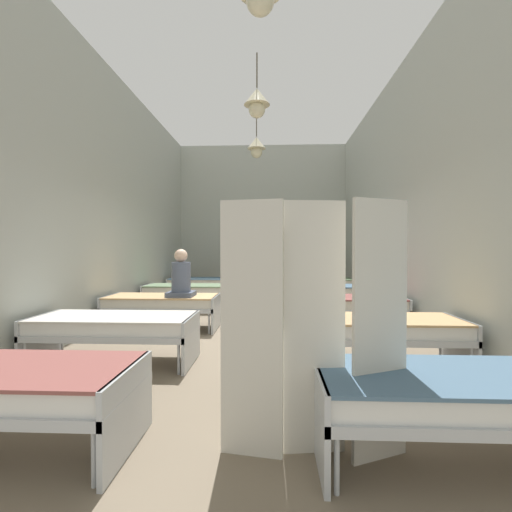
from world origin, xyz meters
TOP-DOWN VIEW (x-y plane):
  - ground_plane at (0.00, 0.00)m, footprint 5.83×11.49m
  - room_shell at (0.00, 1.16)m, footprint 5.63×11.09m
  - bed_right_row_0 at (1.56, -3.80)m, footprint 1.90×0.84m
  - bed_left_row_1 at (-1.56, -1.90)m, footprint 1.90×0.84m
  - bed_right_row_1 at (1.56, -1.90)m, footprint 1.90×0.84m
  - bed_left_row_2 at (-1.56, 0.00)m, footprint 1.90×0.84m
  - bed_right_row_2 at (1.56, 0.00)m, footprint 1.90×0.84m
  - bed_left_row_3 at (-1.56, 1.90)m, footprint 1.90×0.84m
  - bed_right_row_3 at (1.56, 1.90)m, footprint 1.90×0.84m
  - bed_left_row_4 at (-1.56, 3.80)m, footprint 1.90×0.84m
  - bed_right_row_4 at (1.56, 3.80)m, footprint 1.90×0.84m
  - nurse_near_aisle at (0.41, -1.84)m, footprint 0.52×0.52m
  - patient_seated_primary at (1.21, 0.07)m, footprint 0.44×0.44m
  - patient_seated_secondary at (-1.21, -0.10)m, footprint 0.44×0.44m
  - potted_plant at (-0.06, 4.18)m, footprint 0.52×0.52m
  - privacy_screen at (0.61, -3.77)m, footprint 1.25×0.20m

SIDE VIEW (x-z plane):
  - ground_plane at x=0.00m, z-range -0.10..0.00m
  - bed_right_row_0 at x=1.56m, z-range 0.15..0.73m
  - bed_left_row_1 at x=-1.56m, z-range 0.15..0.73m
  - bed_right_row_1 at x=1.56m, z-range 0.15..0.73m
  - bed_left_row_2 at x=-1.56m, z-range 0.15..0.73m
  - bed_right_row_2 at x=1.56m, z-range 0.15..0.73m
  - bed_left_row_3 at x=-1.56m, z-range 0.15..0.73m
  - bed_right_row_3 at x=1.56m, z-range 0.15..0.73m
  - bed_left_row_4 at x=-1.56m, z-range 0.15..0.73m
  - bed_right_row_4 at x=1.56m, z-range 0.15..0.73m
  - nurse_near_aisle at x=0.41m, z-range -0.21..1.27m
  - potted_plant at x=-0.06m, z-range 0.07..1.27m
  - privacy_screen at x=0.61m, z-range 0.00..1.70m
  - patient_seated_primary at x=1.21m, z-range 0.47..1.27m
  - patient_seated_secondary at x=-1.21m, z-range 0.47..1.27m
  - room_shell at x=0.00m, z-range 0.00..4.68m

